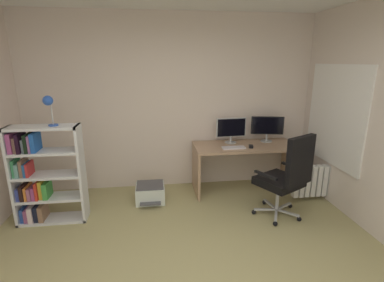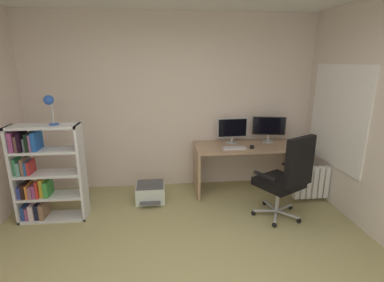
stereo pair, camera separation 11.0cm
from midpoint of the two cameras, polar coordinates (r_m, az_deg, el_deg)
The scene contains 13 objects.
wall_back at distance 4.57m, azimuth -4.80°, elevation 7.40°, with size 4.43×0.10×2.68m, color beige.
window_pane at distance 4.45m, azimuth 25.76°, elevation 4.54°, with size 0.01×1.17×1.29m, color white.
window_frame at distance 4.44m, azimuth 25.69°, elevation 4.54°, with size 0.02×1.25×1.37m, color white.
desk at distance 4.56m, azimuth 9.71°, elevation -3.05°, with size 1.57×0.67×0.74m.
monitor_main at distance 4.53m, azimuth 7.01°, elevation 2.46°, with size 0.48×0.18×0.40m.
monitor_secondary at distance 4.71m, azimuth 13.94°, elevation 2.77°, with size 0.50×0.18×0.40m.
keyboard at distance 4.30m, azimuth 7.46°, elevation -1.31°, with size 0.34×0.13×0.02m, color silver.
computer_mouse at distance 4.37m, azimuth 10.84°, elevation -1.07°, with size 0.06×0.10×0.03m, color black.
office_chair at distance 3.83m, azimuth 17.41°, elevation -6.39°, with size 0.69×0.71×1.13m.
bookshelf at distance 4.08m, azimuth -28.31°, elevation -6.21°, with size 0.83×0.28×1.24m.
desk_lamp at distance 3.79m, azimuth -27.13°, elevation 6.56°, with size 0.14×0.12×0.36m.
printer at distance 4.33m, azimuth -8.93°, elevation -10.04°, with size 0.41×0.45×0.26m.
radiator at distance 4.65m, azimuth 23.39°, elevation -7.15°, with size 0.84×0.10×0.46m.
Camera 1 is at (-0.27, -2.02, 1.98)m, focal length 27.12 mm.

